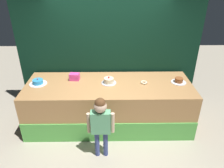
% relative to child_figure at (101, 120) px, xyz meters
% --- Properties ---
extents(ground_plane, '(12.00, 12.00, 0.00)m').
position_rel_child_figure_xyz_m(ground_plane, '(0.14, 0.36, -0.77)').
color(ground_plane, '#ADA38E').
extents(stage_platform, '(3.32, 1.20, 0.94)m').
position_rel_child_figure_xyz_m(stage_platform, '(0.14, 0.94, -0.30)').
color(stage_platform, '#B27F4C').
rests_on(stage_platform, ground_plane).
extents(curtain_backdrop, '(3.92, 0.08, 3.01)m').
position_rel_child_figure_xyz_m(curtain_backdrop, '(0.14, 1.63, 0.74)').
color(curtain_backdrop, black).
rests_on(curtain_backdrop, ground_plane).
extents(child_figure, '(0.46, 0.21, 1.19)m').
position_rel_child_figure_xyz_m(child_figure, '(0.00, 0.00, 0.00)').
color(child_figure, '#3F4C8C').
rests_on(child_figure, ground_plane).
extents(pink_box, '(0.21, 0.17, 0.14)m').
position_rel_child_figure_xyz_m(pink_box, '(-0.57, 1.16, 0.24)').
color(pink_box, '#EB459C').
rests_on(pink_box, stage_platform).
extents(donut, '(0.14, 0.14, 0.03)m').
position_rel_child_figure_xyz_m(donut, '(0.84, 0.98, 0.19)').
color(donut, beige).
rests_on(donut, stage_platform).
extents(cake_left, '(0.35, 0.35, 0.12)m').
position_rel_child_figure_xyz_m(cake_left, '(-1.28, 0.98, 0.21)').
color(cake_left, white).
rests_on(cake_left, stage_platform).
extents(cake_center, '(0.30, 0.30, 0.14)m').
position_rel_child_figure_xyz_m(cake_center, '(0.14, 1.00, 0.22)').
color(cake_center, silver).
rests_on(cake_center, stage_platform).
extents(cake_right, '(0.30, 0.30, 0.10)m').
position_rel_child_figure_xyz_m(cake_right, '(1.55, 1.00, 0.21)').
color(cake_right, silver).
rests_on(cake_right, stage_platform).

